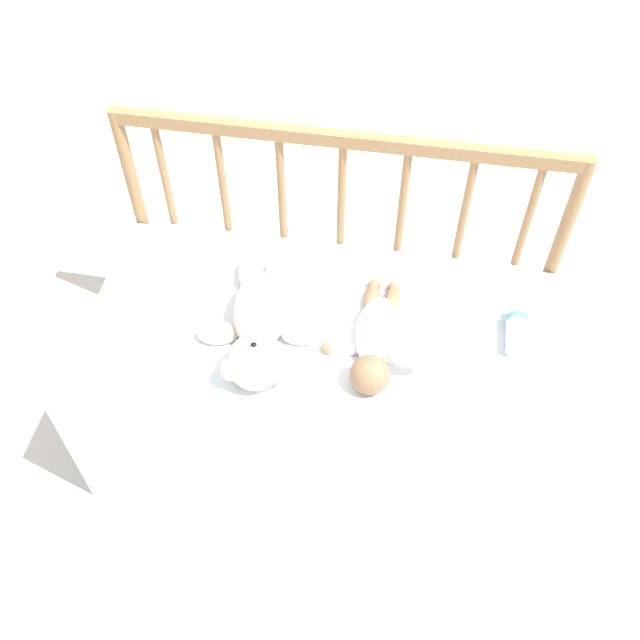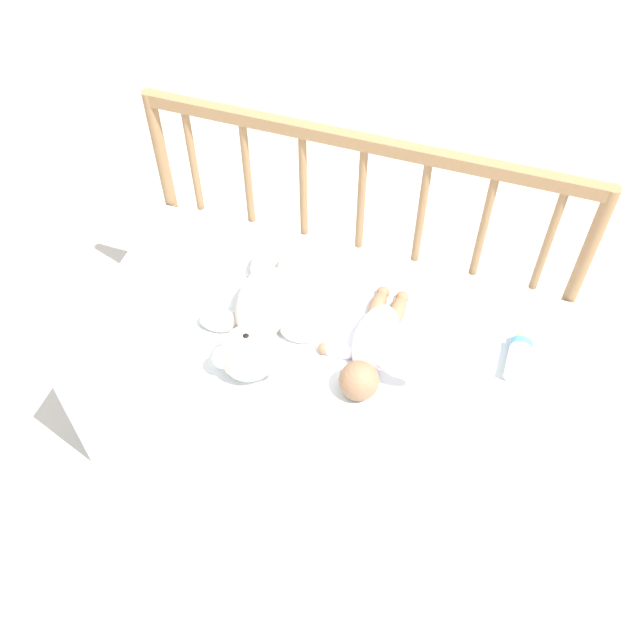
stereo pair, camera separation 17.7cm
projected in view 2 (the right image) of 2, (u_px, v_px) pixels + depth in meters
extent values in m
plane|color=silver|center=(320.00, 431.00, 2.19)|extent=(12.00, 12.00, 0.00)
cube|color=silver|center=(320.00, 388.00, 2.01)|extent=(1.22, 0.64, 0.48)
cylinder|color=#997047|center=(174.00, 213.00, 2.19)|extent=(0.04, 0.04, 0.85)
cylinder|color=#997047|center=(565.00, 308.00, 1.95)|extent=(0.04, 0.04, 0.85)
cube|color=#997047|center=(365.00, 142.00, 1.75)|extent=(1.18, 0.03, 0.04)
cylinder|color=#997047|center=(193.00, 162.00, 1.99)|extent=(0.02, 0.02, 0.34)
cylinder|color=#997047|center=(247.00, 175.00, 1.96)|extent=(0.02, 0.02, 0.34)
cylinder|color=#997047|center=(303.00, 187.00, 1.93)|extent=(0.02, 0.02, 0.34)
cylinder|color=#997047|center=(361.00, 200.00, 1.90)|extent=(0.02, 0.02, 0.34)
cylinder|color=#997047|center=(421.00, 214.00, 1.86)|extent=(0.02, 0.02, 0.34)
cylinder|color=#997047|center=(483.00, 228.00, 1.83)|extent=(0.02, 0.02, 0.34)
cylinder|color=#997047|center=(548.00, 242.00, 1.80)|extent=(0.02, 0.02, 0.34)
cube|color=white|center=(314.00, 330.00, 1.83)|extent=(0.81, 0.54, 0.01)
ellipsoid|color=silver|center=(263.00, 303.00, 1.81)|extent=(0.17, 0.25, 0.12)
sphere|color=silver|center=(248.00, 353.00, 1.70)|extent=(0.14, 0.14, 0.14)
sphere|color=tan|center=(247.00, 344.00, 1.67)|extent=(0.06, 0.06, 0.06)
sphere|color=black|center=(246.00, 337.00, 1.65)|extent=(0.02, 0.02, 0.02)
sphere|color=silver|center=(269.00, 364.00, 1.68)|extent=(0.06, 0.06, 0.06)
sphere|color=silver|center=(223.00, 357.00, 1.69)|extent=(0.06, 0.06, 0.06)
ellipsoid|color=silver|center=(301.00, 331.00, 1.79)|extent=(0.11, 0.08, 0.06)
ellipsoid|color=silver|center=(219.00, 321.00, 1.81)|extent=(0.11, 0.08, 0.06)
ellipsoid|color=silver|center=(290.00, 268.00, 1.92)|extent=(0.08, 0.13, 0.07)
ellipsoid|color=silver|center=(262.00, 265.00, 1.93)|extent=(0.08, 0.13, 0.07)
ellipsoid|color=white|center=(376.00, 338.00, 1.77)|extent=(0.11, 0.22, 0.07)
sphere|color=#936B4C|center=(359.00, 381.00, 1.68)|extent=(0.10, 0.10, 0.10)
ellipsoid|color=white|center=(400.00, 370.00, 1.67)|extent=(0.11, 0.04, 0.04)
ellipsoid|color=white|center=(336.00, 350.00, 1.77)|extent=(0.11, 0.04, 0.04)
sphere|color=#936B4C|center=(414.00, 373.00, 1.72)|extent=(0.03, 0.03, 0.03)
sphere|color=#936B4C|center=(324.00, 349.00, 1.77)|extent=(0.03, 0.03, 0.03)
ellipsoid|color=#936B4C|center=(397.00, 312.00, 1.84)|extent=(0.04, 0.11, 0.04)
ellipsoid|color=#936B4C|center=(378.00, 307.00, 1.85)|extent=(0.04, 0.11, 0.04)
sphere|color=#936B4C|center=(402.00, 298.00, 1.88)|extent=(0.04, 0.04, 0.04)
sphere|color=#936B4C|center=(383.00, 293.00, 1.89)|extent=(0.04, 0.04, 0.04)
cylinder|color=#F4E5CC|center=(518.00, 361.00, 1.74)|extent=(0.05, 0.10, 0.05)
cylinder|color=#4C99D8|center=(521.00, 345.00, 1.77)|extent=(0.06, 0.02, 0.06)
sphere|color=#EAC67F|center=(522.00, 340.00, 1.78)|extent=(0.04, 0.04, 0.04)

